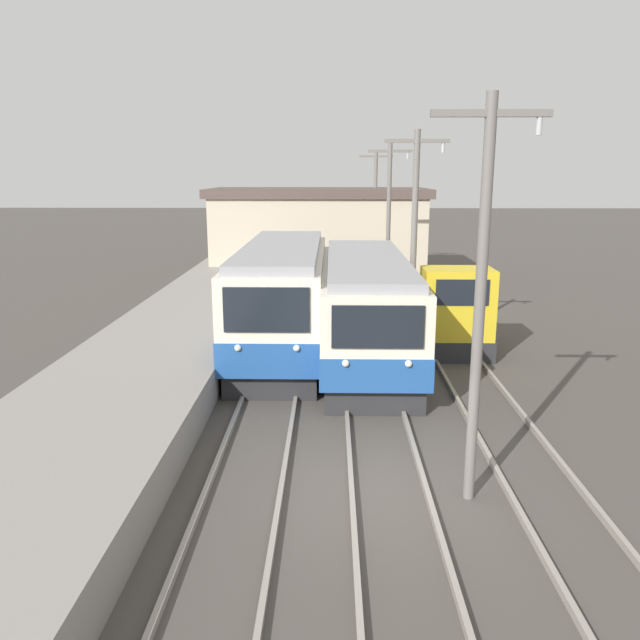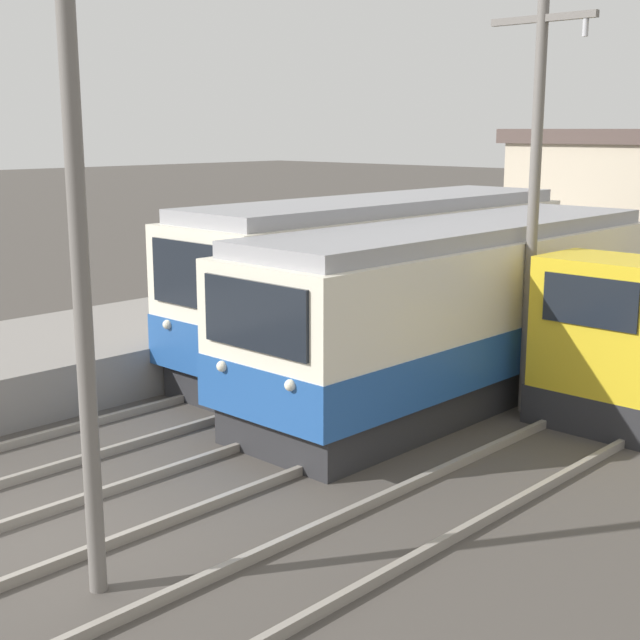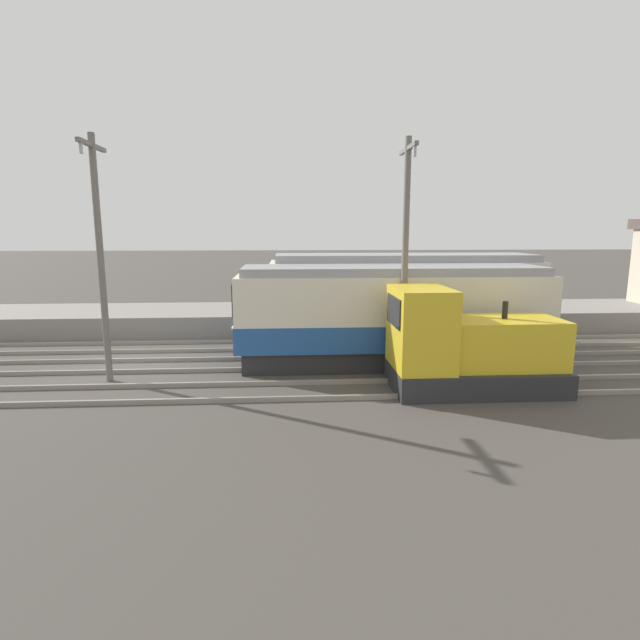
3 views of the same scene
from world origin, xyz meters
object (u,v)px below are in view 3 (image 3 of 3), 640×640
object	(u,v)px
shunting_locomotive	(467,349)
catenary_mast_mid	(405,250)
commuter_train_left	(403,303)
commuter_train_center	(391,319)
catenary_mast_near	(100,251)

from	to	relation	value
shunting_locomotive	catenary_mast_mid	xyz separation A→B (m)	(-1.49, -1.54, 2.78)
commuter_train_left	commuter_train_center	world-z (taller)	commuter_train_left
commuter_train_left	catenary_mast_near	bearing A→B (deg)	-66.95
catenary_mast_mid	catenary_mast_near	bearing A→B (deg)	-90.00
shunting_locomotive	catenary_mast_near	bearing A→B (deg)	-97.95
catenary_mast_mid	shunting_locomotive	bearing A→B (deg)	45.96
catenary_mast_near	commuter_train_left	bearing A→B (deg)	113.05
shunting_locomotive	catenary_mast_near	xyz separation A→B (m)	(-1.49, -10.69, 2.78)
commuter_train_center	catenary_mast_mid	bearing A→B (deg)	3.03
commuter_train_left	shunting_locomotive	size ratio (longest dim) A/B	2.18
commuter_train_center	catenary_mast_near	world-z (taller)	catenary_mast_near
commuter_train_center	shunting_locomotive	world-z (taller)	commuter_train_center
shunting_locomotive	catenary_mast_near	distance (m)	11.14
commuter_train_left	catenary_mast_mid	xyz separation A→B (m)	(4.31, -0.98, 2.28)
commuter_train_left	commuter_train_center	distance (m)	3.00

